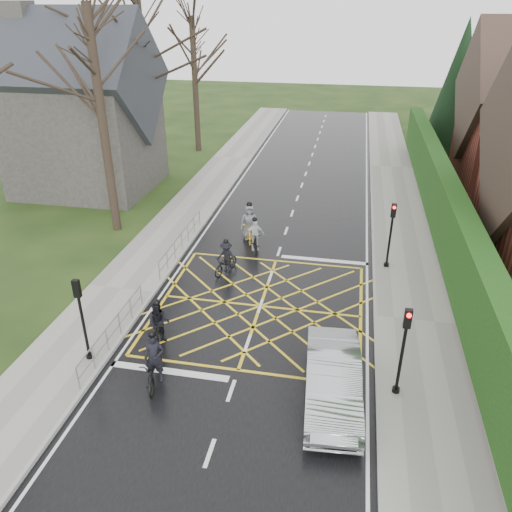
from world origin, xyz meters
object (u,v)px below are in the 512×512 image
(cyclist_mid, at_px, (226,260))
(cyclist_lead, at_px, (249,227))
(cyclist_front, at_px, (254,238))
(car, at_px, (333,380))
(cyclist_rear, at_px, (154,365))
(cyclist_back, at_px, (159,327))

(cyclist_mid, relative_size, cyclist_lead, 0.80)
(cyclist_front, bearing_deg, car, -87.12)
(cyclist_lead, bearing_deg, cyclist_mid, -110.51)
(cyclist_front, relative_size, cyclist_lead, 0.81)
(cyclist_rear, relative_size, cyclist_mid, 1.21)
(cyclist_front, relative_size, car, 0.39)
(cyclist_mid, distance_m, cyclist_front, 2.55)
(cyclist_back, bearing_deg, cyclist_front, 63.52)
(cyclist_rear, xyz_separation_m, car, (5.65, 0.25, 0.13))
(cyclist_rear, height_order, cyclist_mid, cyclist_rear)
(cyclist_back, distance_m, cyclist_mid, 5.66)
(cyclist_back, relative_size, cyclist_lead, 0.84)
(cyclist_rear, distance_m, cyclist_back, 2.07)
(cyclist_mid, bearing_deg, car, -33.49)
(cyclist_mid, xyz_separation_m, cyclist_lead, (0.31, 3.62, 0.11))
(cyclist_lead, distance_m, car, 11.94)
(cyclist_lead, relative_size, car, 0.47)
(cyclist_back, distance_m, cyclist_lead, 9.27)
(cyclist_lead, bearing_deg, cyclist_rear, -109.61)
(cyclist_back, relative_size, car, 0.40)
(cyclist_rear, height_order, cyclist_back, cyclist_rear)
(cyclist_rear, relative_size, cyclist_back, 1.15)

